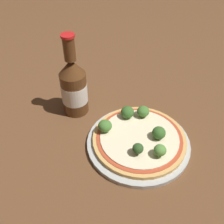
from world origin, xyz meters
name	(u,v)px	position (x,y,z in m)	size (l,w,h in m)	color
ground_plane	(141,140)	(0.00, 0.00, 0.00)	(3.00, 3.00, 0.00)	brown
plate	(140,144)	(-0.02, 0.00, 0.01)	(0.25, 0.25, 0.01)	#B2B7B2
pizza	(140,139)	(-0.01, 0.00, 0.02)	(0.23, 0.23, 0.01)	tan
broccoli_floret_0	(159,133)	(0.01, -0.04, 0.04)	(0.03, 0.03, 0.03)	#7A9E5B
broccoli_floret_1	(143,111)	(0.06, 0.03, 0.04)	(0.03, 0.03, 0.03)	#7A9E5B
broccoli_floret_2	(138,149)	(-0.06, -0.02, 0.04)	(0.03, 0.03, 0.03)	#7A9E5B
broccoli_floret_3	(105,126)	(-0.04, 0.08, 0.04)	(0.03, 0.03, 0.03)	#7A9E5B
broccoli_floret_4	(127,112)	(0.03, 0.06, 0.04)	(0.03, 0.03, 0.03)	#7A9E5B
broccoli_floret_5	(160,150)	(-0.04, -0.06, 0.04)	(0.03, 0.03, 0.03)	#7A9E5B
beer_bottle	(74,86)	(0.00, 0.21, 0.08)	(0.07, 0.07, 0.23)	#563319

